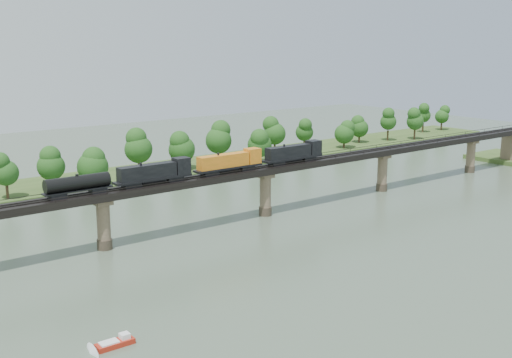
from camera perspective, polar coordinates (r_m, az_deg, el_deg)
ground at (r=128.18m, az=9.23°, el=-6.08°), size 400.00×400.00×0.00m
far_bank at (r=194.00m, az=-9.30°, el=0.52°), size 300.00×24.00×1.60m
bridge at (r=147.91m, az=0.84°, el=-1.20°), size 236.00×30.00×11.50m
bridge_superstructure at (r=146.54m, az=0.84°, el=1.21°), size 220.00×4.90×0.75m
far_treeline at (r=184.89m, az=-10.97°, el=2.41°), size 289.06×17.54×13.60m
freight_train at (r=136.79m, az=-4.54°, el=1.18°), size 67.91×2.65×4.67m
motorboat at (r=90.47m, az=-12.39°, el=-14.02°), size 5.22×1.90×1.46m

